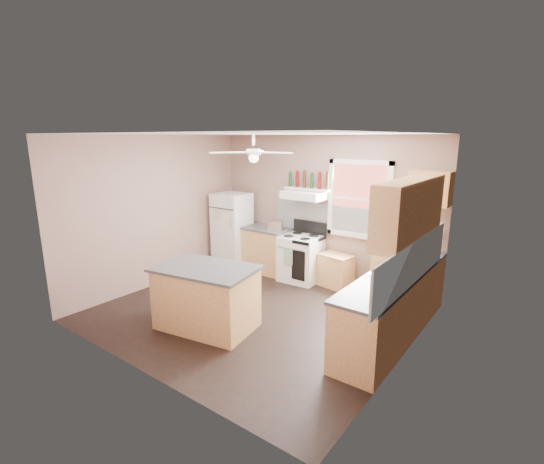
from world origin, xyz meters
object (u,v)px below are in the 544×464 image
Objects in this scene: refrigerator at (232,230)px; stove at (301,258)px; island at (207,299)px; cart at (335,271)px; toaster at (275,225)px.

refrigerator reaches higher than stove.
stove is 0.65× the size of island.
refrigerator is 2.66× the size of cart.
stove is at bearing 1.65° from refrigerator.
stove is at bearing -162.10° from cart.
toaster is at bearing 178.26° from stove.
island is (-0.73, -2.51, 0.14)m from cart.
refrigerator is 2.79m from island.
stove and island have the same top height.
toaster is 0.81m from stove.
stove is 1.48× the size of cart.
toaster is 0.33× the size of stove.
island is at bearing -95.07° from toaster.
cart is (0.68, 0.10, -0.14)m from stove.
stove is 0.70m from cart.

